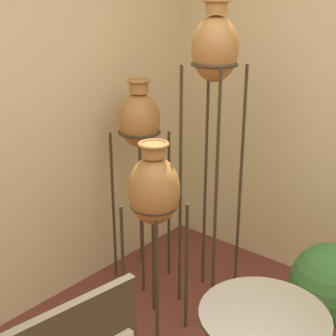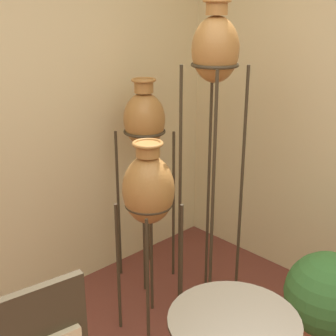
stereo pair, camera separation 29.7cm
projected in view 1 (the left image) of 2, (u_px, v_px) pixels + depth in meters
vase_stand_tall at (215, 59)px, 2.75m from camera, size 0.30×0.30×2.00m
vase_stand_medium at (139, 124)px, 3.19m from camera, size 0.31×0.31×1.50m
vase_stand_short at (154, 192)px, 2.69m from camera, size 0.30×0.30×1.25m
potted_plant at (330, 292)px, 2.75m from camera, size 0.49×0.49×0.67m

